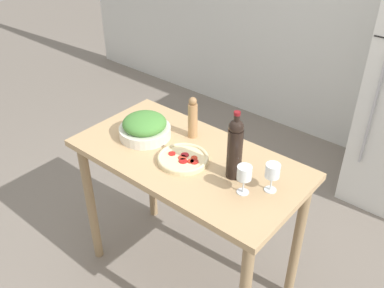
# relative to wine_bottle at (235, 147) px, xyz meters

# --- Properties ---
(ground_plane) EXTENTS (14.00, 14.00, 0.00)m
(ground_plane) POSITION_rel_wine_bottle_xyz_m (-0.28, -0.01, -1.10)
(ground_plane) COLOR slate
(wall_back) EXTENTS (6.40, 0.08, 2.60)m
(wall_back) POSITION_rel_wine_bottle_xyz_m (-0.28, 2.07, 0.21)
(wall_back) COLOR silver
(wall_back) RESTS_ON ground_plane
(prep_counter) EXTENTS (1.26, 0.65, 0.93)m
(prep_counter) POSITION_rel_wine_bottle_xyz_m (-0.28, -0.01, -0.31)
(prep_counter) COLOR tan
(prep_counter) RESTS_ON ground_plane
(wine_bottle) EXTENTS (0.08, 0.08, 0.36)m
(wine_bottle) POSITION_rel_wine_bottle_xyz_m (0.00, 0.00, 0.00)
(wine_bottle) COLOR black
(wine_bottle) RESTS_ON prep_counter
(wine_glass_near) EXTENTS (0.07, 0.07, 0.15)m
(wine_glass_near) POSITION_rel_wine_bottle_xyz_m (0.11, -0.07, -0.06)
(wine_glass_near) COLOR silver
(wine_glass_near) RESTS_ON prep_counter
(wine_glass_far) EXTENTS (0.07, 0.07, 0.15)m
(wine_glass_far) POSITION_rel_wine_bottle_xyz_m (0.20, 0.02, -0.06)
(wine_glass_far) COLOR silver
(wine_glass_far) RESTS_ON prep_counter
(pepper_mill) EXTENTS (0.05, 0.05, 0.25)m
(pepper_mill) POSITION_rel_wine_bottle_xyz_m (-0.39, 0.15, -0.05)
(pepper_mill) COLOR #AD7F51
(pepper_mill) RESTS_ON prep_counter
(salad_bowl) EXTENTS (0.29, 0.29, 0.14)m
(salad_bowl) POSITION_rel_wine_bottle_xyz_m (-0.59, -0.02, -0.11)
(salad_bowl) COLOR silver
(salad_bowl) RESTS_ON prep_counter
(homemade_pizza) EXTENTS (0.27, 0.27, 0.03)m
(homemade_pizza) POSITION_rel_wine_bottle_xyz_m (-0.27, -0.06, -0.15)
(homemade_pizza) COLOR beige
(homemade_pizza) RESTS_ON prep_counter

